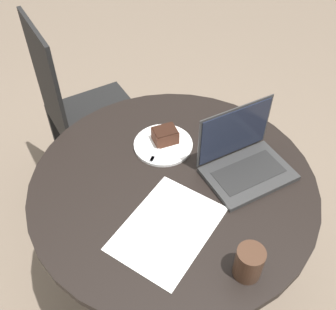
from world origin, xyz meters
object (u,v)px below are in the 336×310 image
coffee_glass (249,263)px  laptop (244,162)px  plate (163,145)px  chair (81,112)px

coffee_glass → laptop: 0.40m
laptop → coffee_glass: bearing=55.3°
plate → coffee_glass: coffee_glass is taller
plate → laptop: bearing=-59.1°
plate → coffee_glass: size_ratio=2.03×
chair → plate: bearing=12.9°
plate → laptop: size_ratio=0.70×
coffee_glass → laptop: (0.27, 0.30, -0.01)m
laptop → chair: bearing=-67.4°
plate → coffee_glass: 0.58m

